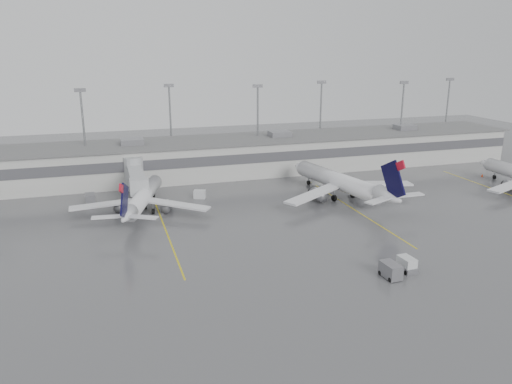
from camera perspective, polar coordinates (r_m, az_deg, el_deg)
name	(u,v)px	position (r m, az deg, el deg)	size (l,w,h in m)	color
ground	(321,276)	(67.55, 7.48, -9.45)	(260.00, 260.00, 0.00)	#4F5052
terminal	(220,156)	(118.65, -4.14, 4.08)	(152.00, 17.00, 9.45)	#B3B3AE
light_masts	(214,120)	(122.82, -4.84, 8.20)	(142.40, 8.00, 20.60)	gray
jet_bridge_right	(135,176)	(104.02, -13.62, 1.74)	(4.00, 17.20, 7.00)	#9B9EA0
stand_markings	(265,218)	(88.20, 1.01, -3.03)	(105.25, 40.00, 0.01)	#DBC40C
jet_mid_left	(142,198)	(92.45, -12.88, -0.68)	(24.11, 27.46, 9.17)	silver
jet_mid_right	(342,182)	(100.05, 9.84, 1.12)	(29.65, 33.56, 10.96)	silver
baggage_tug	(406,265)	(71.03, 16.81, -8.04)	(2.12, 3.12, 1.94)	silver
baggage_cart	(391,270)	(68.34, 15.13, -8.62)	(1.98, 3.23, 2.01)	slate
gse_uld_b	(200,194)	(100.27, -6.46, -0.25)	(2.28, 1.52, 1.62)	silver
gse_uld_c	(317,181)	(110.23, 6.98, 1.25)	(2.28, 1.52, 1.62)	silver
gse_loader	(90,199)	(101.58, -18.42, -0.73)	(1.83, 2.93, 1.83)	slate
cone_b	(125,203)	(98.40, -14.74, -1.28)	(0.49, 0.49, 0.77)	#F73705
cone_c	(338,185)	(109.55, 9.37, 0.82)	(0.45, 0.45, 0.72)	#F73705
cone_d	(482,175)	(127.74, 24.44, 1.76)	(0.44, 0.44, 0.70)	#F73705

